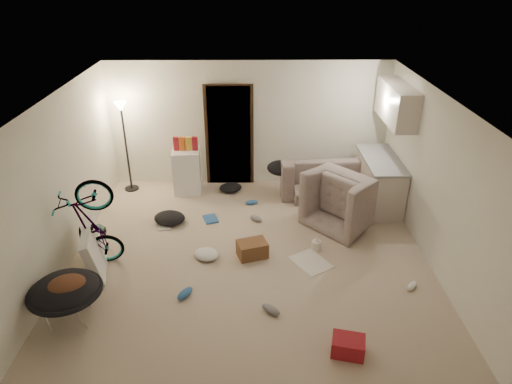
{
  "coord_description": "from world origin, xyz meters",
  "views": [
    {
      "loc": [
        0.03,
        -5.68,
        4.16
      ],
      "look_at": [
        0.11,
        0.6,
        0.96
      ],
      "focal_mm": 32.0,
      "sensor_mm": 36.0,
      "label": 1
    }
  ],
  "objects_px": {
    "mini_fridge": "(187,171)",
    "tv_box": "(94,249)",
    "saucer_chair": "(66,297)",
    "sofa": "(329,180)",
    "bicycle": "(95,244)",
    "kitchen_counter": "(379,182)",
    "floor_lamp": "(124,128)",
    "armchair": "(350,202)",
    "juicer": "(316,244)",
    "drink_case_a": "(252,249)",
    "drink_case_b": "(348,346)"
  },
  "relations": [
    {
      "from": "mini_fridge",
      "to": "tv_box",
      "type": "bearing_deg",
      "value": -116.04
    },
    {
      "from": "saucer_chair",
      "to": "sofa",
      "type": "bearing_deg",
      "value": 42.95
    },
    {
      "from": "bicycle",
      "to": "mini_fridge",
      "type": "xyz_separation_m",
      "value": [
        1.06,
        2.53,
        0.04
      ]
    },
    {
      "from": "kitchen_counter",
      "to": "saucer_chair",
      "type": "relative_size",
      "value": 1.63
    },
    {
      "from": "floor_lamp",
      "to": "armchair",
      "type": "height_order",
      "value": "floor_lamp"
    },
    {
      "from": "juicer",
      "to": "armchair",
      "type": "bearing_deg",
      "value": 52.95
    },
    {
      "from": "sofa",
      "to": "armchair",
      "type": "relative_size",
      "value": 1.74
    },
    {
      "from": "juicer",
      "to": "drink_case_a",
      "type": "bearing_deg",
      "value": -170.36
    },
    {
      "from": "drink_case_b",
      "to": "juicer",
      "type": "relative_size",
      "value": 1.74
    },
    {
      "from": "saucer_chair",
      "to": "tv_box",
      "type": "distance_m",
      "value": 1.13
    },
    {
      "from": "bicycle",
      "to": "saucer_chair",
      "type": "relative_size",
      "value": 1.67
    },
    {
      "from": "armchair",
      "to": "tv_box",
      "type": "relative_size",
      "value": 1.08
    },
    {
      "from": "drink_case_b",
      "to": "juicer",
      "type": "xyz_separation_m",
      "value": [
        -0.09,
        2.18,
        -0.02
      ]
    },
    {
      "from": "saucer_chair",
      "to": "drink_case_b",
      "type": "bearing_deg",
      "value": -9.7
    },
    {
      "from": "armchair",
      "to": "mini_fridge",
      "type": "distance_m",
      "value": 3.23
    },
    {
      "from": "saucer_chair",
      "to": "drink_case_b",
      "type": "height_order",
      "value": "saucer_chair"
    },
    {
      "from": "juicer",
      "to": "tv_box",
      "type": "bearing_deg",
      "value": -172.28
    },
    {
      "from": "saucer_chair",
      "to": "armchair",
      "type": "bearing_deg",
      "value": 31.65
    },
    {
      "from": "bicycle",
      "to": "drink_case_b",
      "type": "height_order",
      "value": "bicycle"
    },
    {
      "from": "saucer_chair",
      "to": "drink_case_b",
      "type": "relative_size",
      "value": 2.41
    },
    {
      "from": "kitchen_counter",
      "to": "drink_case_a",
      "type": "relative_size",
      "value": 3.35
    },
    {
      "from": "saucer_chair",
      "to": "drink_case_a",
      "type": "xyz_separation_m",
      "value": [
        2.34,
        1.42,
        -0.26
      ]
    },
    {
      "from": "sofa",
      "to": "armchair",
      "type": "distance_m",
      "value": 1.12
    },
    {
      "from": "mini_fridge",
      "to": "saucer_chair",
      "type": "distance_m",
      "value": 3.85
    },
    {
      "from": "kitchen_counter",
      "to": "juicer",
      "type": "distance_m",
      "value": 2.1
    },
    {
      "from": "sofa",
      "to": "saucer_chair",
      "type": "relative_size",
      "value": 2.12
    },
    {
      "from": "armchair",
      "to": "mini_fridge",
      "type": "xyz_separation_m",
      "value": [
        -3.0,
        1.2,
        0.08
      ]
    },
    {
      "from": "kitchen_counter",
      "to": "bicycle",
      "type": "distance_m",
      "value": 5.13
    },
    {
      "from": "bicycle",
      "to": "drink_case_b",
      "type": "bearing_deg",
      "value": -125.15
    },
    {
      "from": "mini_fridge",
      "to": "drink_case_a",
      "type": "distance_m",
      "value": 2.64
    },
    {
      "from": "tv_box",
      "to": "mini_fridge",
      "type": "bearing_deg",
      "value": 54.01
    },
    {
      "from": "bicycle",
      "to": "mini_fridge",
      "type": "distance_m",
      "value": 2.74
    },
    {
      "from": "saucer_chair",
      "to": "drink_case_b",
      "type": "xyz_separation_m",
      "value": [
        3.46,
        -0.59,
        -0.28
      ]
    },
    {
      "from": "drink_case_b",
      "to": "bicycle",
      "type": "bearing_deg",
      "value": 166.5
    },
    {
      "from": "drink_case_a",
      "to": "armchair",
      "type": "bearing_deg",
      "value": 14.76
    },
    {
      "from": "sofa",
      "to": "tv_box",
      "type": "height_order",
      "value": "tv_box"
    },
    {
      "from": "sofa",
      "to": "mini_fridge",
      "type": "distance_m",
      "value": 2.81
    },
    {
      "from": "bicycle",
      "to": "tv_box",
      "type": "bearing_deg",
      "value": 171.9
    },
    {
      "from": "kitchen_counter",
      "to": "armchair",
      "type": "height_order",
      "value": "kitchen_counter"
    },
    {
      "from": "kitchen_counter",
      "to": "drink_case_b",
      "type": "bearing_deg",
      "value": -108.71
    },
    {
      "from": "mini_fridge",
      "to": "drink_case_a",
      "type": "height_order",
      "value": "mini_fridge"
    },
    {
      "from": "bicycle",
      "to": "mini_fridge",
      "type": "relative_size",
      "value": 1.73
    },
    {
      "from": "drink_case_b",
      "to": "kitchen_counter",
      "type": "bearing_deg",
      "value": 84.84
    },
    {
      "from": "kitchen_counter",
      "to": "drink_case_b",
      "type": "height_order",
      "value": "kitchen_counter"
    },
    {
      "from": "mini_fridge",
      "to": "tv_box",
      "type": "relative_size",
      "value": 0.85
    },
    {
      "from": "tv_box",
      "to": "drink_case_b",
      "type": "distance_m",
      "value": 3.88
    },
    {
      "from": "sofa",
      "to": "tv_box",
      "type": "relative_size",
      "value": 1.87
    },
    {
      "from": "drink_case_a",
      "to": "juicer",
      "type": "bearing_deg",
      "value": -7.91
    },
    {
      "from": "kitchen_counter",
      "to": "sofa",
      "type": "distance_m",
      "value": 0.98
    },
    {
      "from": "kitchen_counter",
      "to": "mini_fridge",
      "type": "relative_size",
      "value": 1.7
    }
  ]
}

